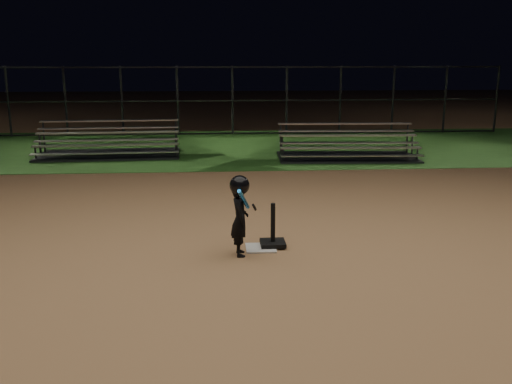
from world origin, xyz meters
name	(u,v)px	position (x,y,z in m)	size (l,w,h in m)	color
ground	(261,249)	(0.00, 0.00, 0.00)	(80.00, 80.00, 0.00)	#A6754B
grass_strip	(236,147)	(0.00, 10.00, 0.01)	(60.00, 8.00, 0.01)	#224E19
home_plate	(261,248)	(0.00, 0.00, 0.01)	(0.45, 0.45, 0.02)	beige
batting_tee	(273,238)	(0.19, 0.09, 0.14)	(0.38, 0.38, 0.66)	black
child_batter	(240,213)	(-0.33, -0.25, 0.64)	(0.40, 0.62, 1.20)	black
bleacher_left	(109,149)	(-3.75, 8.58, 0.20)	(4.14, 2.17, 0.99)	silver
bleacher_right	(347,152)	(3.08, 7.67, 0.20)	(3.97, 2.09, 0.95)	silver
backstop_fence	(232,101)	(0.00, 13.00, 1.25)	(20.08, 0.08, 2.50)	#38383D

